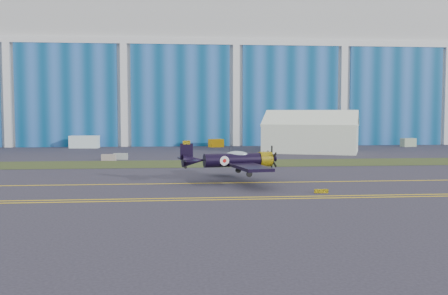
{
  "coord_description": "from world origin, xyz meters",
  "views": [
    {
      "loc": [
        9.76,
        -54.6,
        6.83
      ],
      "look_at": [
        15.39,
        4.85,
        2.74
      ],
      "focal_mm": 42.0,
      "sensor_mm": 36.0,
      "label": 1
    }
  ],
  "objects": [
    {
      "name": "ground",
      "position": [
        0.0,
        0.0,
        0.0
      ],
      "size": [
        260.0,
        260.0,
        0.0
      ],
      "primitive_type": "plane",
      "color": "#312E3C",
      "rests_on": "ground"
    },
    {
      "name": "warbird",
      "position": [
        15.39,
        -4.15,
        2.14
      ],
      "size": [
        13.03,
        14.81,
        3.87
      ],
      "rotation": [
        0.0,
        0.0,
        0.19
      ],
      "color": "black",
      "rests_on": "ground"
    },
    {
      "name": "shipping_container",
      "position": [
        -7.17,
        45.76,
        1.16
      ],
      "size": [
        5.55,
        2.68,
        2.32
      ],
      "primitive_type": "cube",
      "rotation": [
        0.0,
        0.0,
        -0.1
      ],
      "color": "white",
      "rests_on": "ground"
    },
    {
      "name": "tug",
      "position": [
        17.74,
        45.96,
        0.77
      ],
      "size": [
        3.05,
        2.45,
        1.54
      ],
      "primitive_type": "cube",
      "rotation": [
        0.0,
        0.0,
        0.35
      ],
      "color": "#FFB30C",
      "rests_on": "ground"
    },
    {
      "name": "gse_box",
      "position": [
        55.29,
        43.71,
        0.83
      ],
      "size": [
        3.03,
        2.08,
        1.66
      ],
      "primitive_type": "cube",
      "rotation": [
        0.0,
        0.0,
        0.23
      ],
      "color": "#92A989",
      "rests_on": "ground"
    },
    {
      "name": "hangar",
      "position": [
        0.0,
        71.79,
        14.96
      ],
      "size": [
        220.0,
        45.7,
        30.0
      ],
      "color": "silver",
      "rests_on": "ground"
    },
    {
      "name": "barrier_b",
      "position": [
        2.07,
        20.97,
        0.45
      ],
      "size": [
        2.03,
        0.71,
        0.9
      ],
      "primitive_type": "cube",
      "rotation": [
        0.0,
        0.0,
        -0.06
      ],
      "color": "#909C9A",
      "rests_on": "ground"
    },
    {
      "name": "tent",
      "position": [
        32.81,
        32.06,
        3.57
      ],
      "size": [
        18.4,
        16.04,
        7.15
      ],
      "rotation": [
        0.0,
        0.0,
        -0.37
      ],
      "color": "white",
      "rests_on": "ground"
    },
    {
      "name": "edge_line_near",
      "position": [
        0.0,
        -14.5,
        0.01
      ],
      "size": [
        80.0,
        0.2,
        0.02
      ],
      "primitive_type": "cube",
      "color": "yellow",
      "rests_on": "ground"
    },
    {
      "name": "edge_line_far",
      "position": [
        0.0,
        -13.5,
        0.01
      ],
      "size": [
        80.0,
        0.2,
        0.02
      ],
      "primitive_type": "cube",
      "color": "yellow",
      "rests_on": "ground"
    },
    {
      "name": "guard_board_right",
      "position": [
        22.0,
        -12.0,
        0.17
      ],
      "size": [
        1.2,
        0.15,
        0.35
      ],
      "primitive_type": "cube",
      "color": "yellow",
      "rests_on": "ground"
    },
    {
      "name": "barrier_a",
      "position": [
        0.59,
        19.29,
        0.45
      ],
      "size": [
        2.07,
        0.93,
        0.9
      ],
      "primitive_type": "cube",
      "rotation": [
        0.0,
        0.0,
        -0.17
      ],
      "color": "#9E8F8F",
      "rests_on": "ground"
    },
    {
      "name": "grass_median",
      "position": [
        0.0,
        14.0,
        0.02
      ],
      "size": [
        260.0,
        10.0,
        0.02
      ],
      "primitive_type": "cube",
      "color": "#475128",
      "rests_on": "ground"
    },
    {
      "name": "taxiway_centreline",
      "position": [
        0.0,
        -5.0,
        0.01
      ],
      "size": [
        200.0,
        0.2,
        0.02
      ],
      "primitive_type": "cube",
      "color": "yellow",
      "rests_on": "ground"
    }
  ]
}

